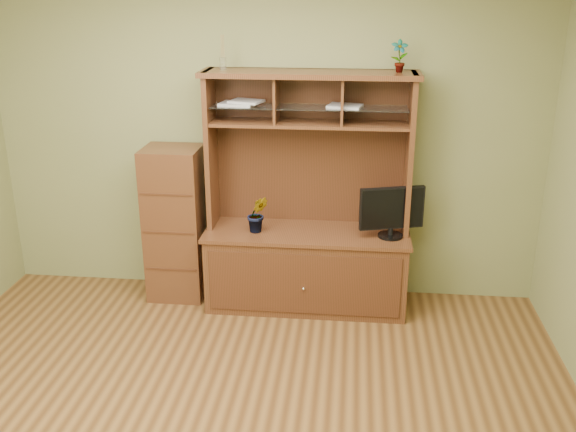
# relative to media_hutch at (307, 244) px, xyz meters

# --- Properties ---
(room) EXTENTS (4.54, 4.04, 2.74)m
(room) POSITION_rel_media_hutch_xyz_m (-0.37, -1.73, 0.83)
(room) COLOR #4E3016
(room) RESTS_ON ground
(media_hutch) EXTENTS (1.66, 0.61, 1.90)m
(media_hutch) POSITION_rel_media_hutch_xyz_m (0.00, 0.00, 0.00)
(media_hutch) COLOR #422613
(media_hutch) RESTS_ON room
(monitor) EXTENTS (0.50, 0.20, 0.40)m
(monitor) POSITION_rel_media_hutch_xyz_m (0.66, -0.08, 0.34)
(monitor) COLOR black
(monitor) RESTS_ON media_hutch
(orchid_plant) EXTENTS (0.19, 0.17, 0.30)m
(orchid_plant) POSITION_rel_media_hutch_xyz_m (-0.39, -0.08, 0.28)
(orchid_plant) COLOR #395B1F
(orchid_plant) RESTS_ON media_hutch
(top_plant) EXTENTS (0.13, 0.09, 0.24)m
(top_plant) POSITION_rel_media_hutch_xyz_m (0.66, 0.08, 1.50)
(top_plant) COLOR #346523
(top_plant) RESTS_ON media_hutch
(reed_diffuser) EXTENTS (0.05, 0.05, 0.26)m
(reed_diffuser) POSITION_rel_media_hutch_xyz_m (-0.66, 0.08, 1.48)
(reed_diffuser) COLOR silver
(reed_diffuser) RESTS_ON media_hutch
(magazines) EXTENTS (1.12, 0.25, 0.04)m
(magazines) POSITION_rel_media_hutch_xyz_m (-0.27, 0.08, 1.13)
(magazines) COLOR silver
(magazines) RESTS_ON media_hutch
(side_cabinet) EXTENTS (0.46, 0.42, 1.29)m
(side_cabinet) POSITION_rel_media_hutch_xyz_m (-1.10, 0.04, 0.12)
(side_cabinet) COLOR #422613
(side_cabinet) RESTS_ON room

